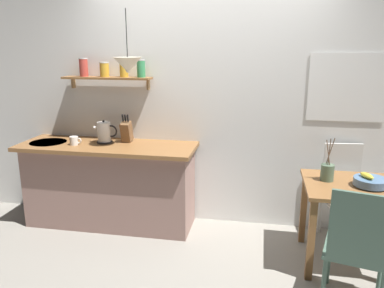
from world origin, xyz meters
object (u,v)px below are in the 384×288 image
at_px(twig_vase, 327,172).
at_px(knife_block, 127,131).
at_px(fruit_bowl, 370,182).
at_px(coffee_mug_by_sink, 74,141).
at_px(dining_table, 352,199).
at_px(electric_kettle, 105,133).
at_px(dining_chair_far, 344,189).
at_px(pendant_lamp, 128,65).
at_px(dining_chair_near, 357,245).

height_order(twig_vase, knife_block, knife_block).
relative_size(fruit_bowl, coffee_mug_by_sink, 2.19).
height_order(dining_table, coffee_mug_by_sink, coffee_mug_by_sink).
relative_size(dining_table, electric_kettle, 3.24).
relative_size(electric_kettle, knife_block, 0.84).
bearing_deg(knife_block, dining_chair_far, -0.14).
xyz_separation_m(dining_table, dining_chair_far, (0.02, 0.47, -0.08)).
distance_m(electric_kettle, knife_block, 0.23).
distance_m(fruit_bowl, coffee_mug_by_sink, 2.81).
xyz_separation_m(coffee_mug_by_sink, pendant_lamp, (0.62, -0.05, 0.77)).
bearing_deg(knife_block, dining_chair_near, -28.48).
xyz_separation_m(dining_chair_near, twig_vase, (-0.12, 0.73, 0.29)).
relative_size(twig_vase, pendant_lamp, 0.66).
bearing_deg(electric_kettle, knife_block, 18.27).
xyz_separation_m(knife_block, coffee_mug_by_sink, (-0.49, -0.21, -0.07)).
bearing_deg(dining_table, knife_block, 167.81).
bearing_deg(knife_block, fruit_bowl, -12.22).
height_order(dining_chair_far, coffee_mug_by_sink, coffee_mug_by_sink).
height_order(knife_block, coffee_mug_by_sink, knife_block).
height_order(coffee_mug_by_sink, pendant_lamp, pendant_lamp).
xyz_separation_m(knife_block, pendant_lamp, (0.13, -0.25, 0.70)).
distance_m(twig_vase, coffee_mug_by_sink, 2.47).
bearing_deg(knife_block, twig_vase, -11.52).
height_order(fruit_bowl, coffee_mug_by_sink, coffee_mug_by_sink).
xyz_separation_m(dining_chair_near, pendant_lamp, (-1.95, 0.88, 1.18)).
height_order(dining_chair_near, knife_block, knife_block).
xyz_separation_m(electric_kettle, knife_block, (0.22, 0.07, 0.01)).
distance_m(dining_chair_far, knife_block, 2.26).
xyz_separation_m(electric_kettle, coffee_mug_by_sink, (-0.27, -0.13, -0.06)).
relative_size(dining_table, pendant_lamp, 1.41).
bearing_deg(dining_chair_far, dining_chair_near, -96.10).
bearing_deg(knife_block, electric_kettle, -161.73).
relative_size(dining_chair_near, knife_block, 3.19).
bearing_deg(coffee_mug_by_sink, electric_kettle, 26.10).
bearing_deg(coffee_mug_by_sink, dining_table, -5.67).
bearing_deg(electric_kettle, dining_chair_far, 1.56).
xyz_separation_m(fruit_bowl, pendant_lamp, (-2.16, 0.25, 0.92)).
bearing_deg(electric_kettle, dining_chair_near, -24.74).
height_order(dining_chair_far, electric_kettle, electric_kettle).
relative_size(knife_block, coffee_mug_by_sink, 2.41).
height_order(dining_table, pendant_lamp, pendant_lamp).
bearing_deg(pendant_lamp, knife_block, 118.09).
xyz_separation_m(twig_vase, coffee_mug_by_sink, (-2.46, 0.20, 0.12)).
distance_m(fruit_bowl, pendant_lamp, 2.36).
height_order(dining_chair_near, dining_chair_far, dining_chair_near).
relative_size(coffee_mug_by_sink, pendant_lamp, 0.22).
relative_size(dining_chair_far, electric_kettle, 3.80).
distance_m(fruit_bowl, twig_vase, 0.35).
xyz_separation_m(dining_table, fruit_bowl, (0.12, -0.03, 0.18)).
bearing_deg(dining_chair_far, pendant_lamp, -173.21).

